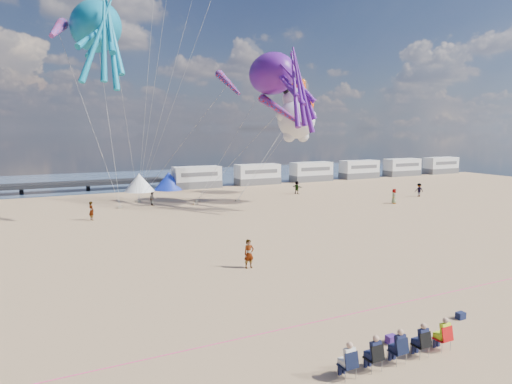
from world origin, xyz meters
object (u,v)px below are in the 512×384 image
cooler_navy (461,316)px  kite_octopus_teal (96,27)px  motorhome_2 (311,172)px  spectator_row (397,345)px  sandbag_c (237,200)px  kite_octopus_purple (272,74)px  standing_person (249,254)px  beachgoer_1 (152,199)px  motorhome_4 (402,167)px  beachgoer_5 (91,211)px  beachgoer_2 (419,190)px  sandbag_a (120,207)px  kite_panda (296,120)px  cooler_purple (391,339)px  sandbag_d (197,201)px  windsock_mid (281,111)px  sandbag_b (196,204)px  motorhome_0 (197,177)px  motorhome_5 (441,165)px  sandbag_e (138,201)px  motorhome_3 (359,169)px  windsock_right (229,83)px  beachgoer_4 (297,188)px  windsock_left (57,30)px  kite_teddy_orange (299,104)px  tent_white (139,182)px  tent_blue (169,181)px

cooler_navy → kite_octopus_teal: size_ratio=0.03×
motorhome_2 → spectator_row: 56.76m
spectator_row → kite_octopus_teal: 39.58m
sandbag_c → kite_octopus_purple: 14.56m
standing_person → beachgoer_1: 24.84m
motorhome_4 → beachgoer_5: motorhome_4 is taller
beachgoer_2 → sandbag_a: 35.10m
kite_panda → cooler_purple: bearing=-99.8°
sandbag_d → windsock_mid: (6.84, -7.07, 9.99)m
sandbag_b → sandbag_c: 5.13m
motorhome_0 → motorhome_5: bearing=0.0°
kite_panda → sandbag_e: bearing=167.3°
motorhome_3 → motorhome_4: same height
beachgoer_5 → kite_octopus_teal: size_ratio=0.15×
kite_octopus_purple → windsock_right: (-4.48, 1.20, -1.09)m
motorhome_0 → kite_octopus_purple: size_ratio=0.61×
beachgoer_4 → windsock_left: (-27.32, -3.72, 16.14)m
cooler_purple → windsock_right: 35.41m
standing_person → sandbag_e: bearing=91.0°
kite_panda → beachgoer_4: bearing=72.4°
motorhome_3 → cooler_purple: motorhome_3 is taller
kite_teddy_orange → motorhome_3: bearing=37.3°
sandbag_d → cooler_navy: bearing=-90.4°
windsock_mid → tent_white: bearing=107.4°
cooler_navy → beachgoer_4: beachgoer_4 is taller
spectator_row → kite_octopus_teal: size_ratio=0.55×
beachgoer_4 → sandbag_a: size_ratio=3.30×
spectator_row → cooler_navy: bearing=17.5°
motorhome_4 → kite_panda: kite_panda is taller
beachgoer_1 → windsock_mid: windsock_mid is taller
kite_octopus_purple → beachgoer_2: bearing=-31.1°
standing_person → sandbag_b: 23.59m
kite_octopus_teal → windsock_mid: kite_octopus_teal is taller
motorhome_2 → motorhome_3: (9.50, 0.00, 0.00)m
standing_person → beachgoer_2: bearing=28.1°
sandbag_d → motorhome_4: bearing=15.5°
motorhome_2 → tent_white: bearing=180.0°
beachgoer_2 → kite_teddy_orange: (-12.01, 8.59, 10.45)m
tent_blue → beachgoer_5: (-12.01, -17.49, -0.34)m
windsock_mid → beachgoer_4: bearing=35.4°
motorhome_3 → kite_panda: bearing=-142.8°
tent_blue → windsock_right: (2.35, -15.61, 11.73)m
sandbag_d → windsock_right: windsock_right is taller
beachgoer_4 → kite_panda: kite_panda is taller
tent_blue → kite_octopus_teal: kite_octopus_teal is taller
standing_person → sandbag_b: size_ratio=3.47×
sandbag_c → sandbag_e: same height
beachgoer_2 → windsock_left: 42.97m
motorhome_3 → motorhome_5: same height
beachgoer_5 → sandbag_c: (16.30, 4.13, -0.75)m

